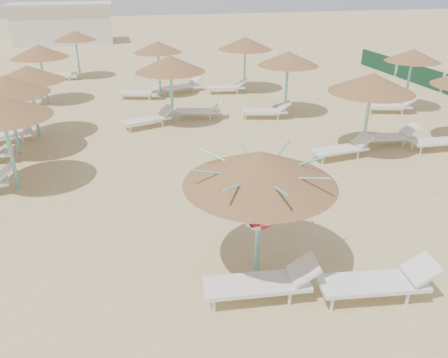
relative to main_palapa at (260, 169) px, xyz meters
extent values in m
plane|color=tan|center=(-0.13, -0.32, -2.31)|extent=(120.00, 120.00, 0.00)
cylinder|color=#70C3C3|center=(0.00, 0.00, -1.19)|extent=(0.11, 0.11, 2.22)
cone|color=brown|center=(0.00, 0.00, 0.02)|extent=(2.96, 2.96, 0.67)
cylinder|color=#70C3C3|center=(0.00, 0.00, -0.23)|extent=(0.20, 0.20, 0.12)
cylinder|color=#70C3C3|center=(0.68, 0.00, -0.03)|extent=(1.34, 0.04, 0.34)
cylinder|color=#70C3C3|center=(0.48, 0.48, -0.03)|extent=(0.98, 0.98, 0.34)
cylinder|color=#70C3C3|center=(0.00, 0.68, -0.03)|extent=(0.04, 1.34, 0.34)
cylinder|color=#70C3C3|center=(-0.48, 0.48, -0.03)|extent=(0.98, 0.98, 0.34)
cylinder|color=#70C3C3|center=(-0.68, 0.00, -0.03)|extent=(1.34, 0.04, 0.34)
cylinder|color=#70C3C3|center=(-0.48, -0.48, -0.03)|extent=(0.98, 0.98, 0.34)
cylinder|color=#70C3C3|center=(0.00, -0.68, -0.03)|extent=(0.04, 1.34, 0.34)
cylinder|color=#70C3C3|center=(0.48, -0.48, -0.03)|extent=(0.98, 0.98, 0.34)
torus|color=red|center=(0.00, -0.10, -0.96)|extent=(0.66, 0.15, 0.66)
cylinder|color=silver|center=(-1.16, -1.06, -2.16)|extent=(0.06, 0.06, 0.30)
cylinder|color=silver|center=(-1.11, -0.53, -2.16)|extent=(0.06, 0.06, 0.30)
cylinder|color=silver|center=(0.25, -1.21, -2.16)|extent=(0.06, 0.06, 0.30)
cylinder|color=silver|center=(0.31, -0.69, -2.16)|extent=(0.06, 0.06, 0.30)
cube|color=silver|center=(-0.30, -0.89, -1.97)|extent=(2.06, 0.87, 0.08)
cube|color=silver|center=(0.59, -0.98, -1.72)|extent=(0.58, 0.68, 0.38)
cylinder|color=silver|center=(0.94, -1.54, -2.16)|extent=(0.06, 0.06, 0.30)
cylinder|color=silver|center=(1.02, -1.01, -2.16)|extent=(0.06, 0.06, 0.30)
cylinder|color=silver|center=(2.37, -1.75, -2.16)|extent=(0.06, 0.06, 0.30)
cylinder|color=silver|center=(2.45, -1.22, -2.16)|extent=(0.06, 0.06, 0.30)
cube|color=silver|center=(1.83, -1.40, -1.96)|extent=(2.11, 0.95, 0.09)
cube|color=silver|center=(2.73, -1.54, -1.71)|extent=(0.61, 0.71, 0.39)
cylinder|color=#70C3C3|center=(-5.50, 5.40, -1.16)|extent=(0.11, 0.11, 2.30)
cone|color=brown|center=(-5.50, 5.40, 0.08)|extent=(2.64, 2.64, 0.59)
cylinder|color=#70C3C3|center=(-5.50, 5.40, -0.16)|extent=(0.20, 0.20, 0.12)
cube|color=silver|center=(-5.76, 5.17, -1.75)|extent=(0.60, 0.69, 0.36)
cylinder|color=#70C3C3|center=(-5.41, 9.74, -1.16)|extent=(0.11, 0.11, 2.30)
cone|color=brown|center=(-5.41, 9.74, 0.08)|extent=(2.50, 2.50, 0.56)
cylinder|color=#70C3C3|center=(-5.41, 9.74, -0.16)|extent=(0.20, 0.20, 0.12)
cylinder|color=silver|center=(-5.91, 9.24, -2.17)|extent=(0.06, 0.06, 0.28)
cylinder|color=silver|center=(-6.04, 9.72, -2.17)|extent=(0.06, 0.06, 0.28)
cube|color=silver|center=(-6.51, 9.34, -1.99)|extent=(2.00, 1.09, 0.08)
cube|color=silver|center=(-5.69, 9.56, -1.75)|extent=(0.62, 0.71, 0.36)
cylinder|color=#70C3C3|center=(-5.61, 14.71, -1.16)|extent=(0.11, 0.11, 2.30)
cone|color=brown|center=(-5.61, 14.71, 0.08)|extent=(2.55, 2.55, 0.57)
cylinder|color=#70C3C3|center=(-5.61, 14.71, -0.16)|extent=(0.20, 0.20, 0.12)
cylinder|color=silver|center=(-7.52, 14.10, -2.17)|extent=(0.06, 0.06, 0.28)
cylinder|color=silver|center=(-7.50, 14.60, -2.17)|extent=(0.06, 0.06, 0.28)
cylinder|color=silver|center=(-6.17, 14.04, -2.17)|extent=(0.06, 0.06, 0.28)
cylinder|color=silver|center=(-6.15, 14.54, -2.17)|extent=(0.06, 0.06, 0.28)
cube|color=silver|center=(-6.71, 14.31, -1.99)|extent=(1.92, 0.70, 0.08)
cube|color=silver|center=(-5.86, 14.28, -1.75)|extent=(0.51, 0.62, 0.36)
cylinder|color=#70C3C3|center=(-0.26, 10.24, -1.16)|extent=(0.11, 0.11, 2.30)
cone|color=brown|center=(-0.26, 10.24, 0.09)|extent=(2.77, 2.77, 0.62)
cylinder|color=#70C3C3|center=(-0.26, 10.24, -0.16)|extent=(0.20, 0.20, 0.12)
cylinder|color=silver|center=(-2.04, 9.36, -2.17)|extent=(0.06, 0.06, 0.28)
cylinder|color=silver|center=(-2.20, 9.83, -2.17)|extent=(0.06, 0.06, 0.28)
cylinder|color=silver|center=(-0.76, 9.78, -2.17)|extent=(0.06, 0.06, 0.28)
cylinder|color=silver|center=(-0.92, 10.25, -2.17)|extent=(0.06, 0.06, 0.28)
cube|color=silver|center=(-1.36, 9.84, -1.99)|extent=(2.00, 1.18, 0.08)
cube|color=silver|center=(-0.55, 10.11, -1.75)|extent=(0.65, 0.72, 0.36)
cylinder|color=silver|center=(0.00, 10.55, -2.17)|extent=(0.06, 0.06, 0.28)
cylinder|color=silver|center=(0.16, 11.03, -2.17)|extent=(0.06, 0.06, 0.28)
cylinder|color=silver|center=(1.28, 10.13, -2.17)|extent=(0.06, 0.06, 0.28)
cylinder|color=silver|center=(1.44, 10.61, -2.17)|extent=(0.06, 0.06, 0.28)
cube|color=silver|center=(0.84, 10.54, -1.99)|extent=(2.00, 1.18, 0.08)
cube|color=silver|center=(1.65, 10.28, -1.75)|extent=(0.65, 0.72, 0.36)
cylinder|color=#70C3C3|center=(-0.24, 14.71, -1.16)|extent=(0.11, 0.11, 2.30)
cone|color=brown|center=(-0.24, 14.71, 0.07)|extent=(2.32, 2.32, 0.52)
cylinder|color=#70C3C3|center=(-0.24, 14.71, -0.16)|extent=(0.20, 0.20, 0.12)
cylinder|color=silver|center=(-2.18, 14.31, -2.17)|extent=(0.06, 0.06, 0.28)
cylinder|color=silver|center=(-2.03, 14.79, -2.17)|extent=(0.06, 0.06, 0.28)
cylinder|color=silver|center=(-0.89, 13.91, -2.17)|extent=(0.06, 0.06, 0.28)
cylinder|color=silver|center=(-0.74, 14.39, -2.17)|extent=(0.06, 0.06, 0.28)
cube|color=silver|center=(-1.34, 14.31, -1.99)|extent=(2.00, 1.15, 0.08)
cube|color=silver|center=(-0.53, 14.06, -1.75)|extent=(0.64, 0.72, 0.36)
cylinder|color=silver|center=(0.17, 14.53, -2.17)|extent=(0.06, 0.06, 0.28)
cylinder|color=silver|center=(0.02, 15.01, -2.17)|extent=(0.06, 0.06, 0.28)
cylinder|color=silver|center=(1.46, 14.93, -2.17)|extent=(0.06, 0.06, 0.28)
cylinder|color=silver|center=(1.31, 15.41, -2.17)|extent=(0.06, 0.06, 0.28)
cube|color=silver|center=(0.86, 15.01, -1.99)|extent=(2.00, 1.15, 0.08)
cube|color=silver|center=(1.67, 15.26, -1.75)|extent=(0.64, 0.72, 0.36)
cylinder|color=#70C3C3|center=(5.65, 5.41, -1.16)|extent=(0.11, 0.11, 2.30)
cone|color=brown|center=(5.65, 5.41, 0.09)|extent=(2.80, 2.80, 0.63)
cylinder|color=#70C3C3|center=(5.65, 5.41, -0.16)|extent=(0.20, 0.20, 0.12)
cylinder|color=silver|center=(3.78, 4.68, -2.17)|extent=(0.06, 0.06, 0.28)
cylinder|color=silver|center=(3.72, 5.18, -2.17)|extent=(0.06, 0.06, 0.28)
cylinder|color=silver|center=(5.12, 4.82, -2.17)|extent=(0.06, 0.06, 0.28)
cylinder|color=silver|center=(5.07, 5.32, -2.17)|extent=(0.06, 0.06, 0.28)
cube|color=silver|center=(4.55, 5.01, -1.99)|extent=(1.96, 0.82, 0.08)
cube|color=silver|center=(5.39, 5.11, -1.75)|extent=(0.55, 0.65, 0.36)
cylinder|color=silver|center=(5.92, 5.55, -2.17)|extent=(0.06, 0.06, 0.28)
cylinder|color=silver|center=(5.98, 6.05, -2.17)|extent=(0.06, 0.06, 0.28)
cylinder|color=silver|center=(7.27, 5.41, -2.17)|extent=(0.06, 0.06, 0.28)
cylinder|color=silver|center=(7.32, 5.90, -2.17)|extent=(0.06, 0.06, 0.28)
cube|color=silver|center=(6.75, 5.71, -1.99)|extent=(1.96, 0.82, 0.08)
cube|color=silver|center=(7.59, 5.62, -1.75)|extent=(0.55, 0.65, 0.36)
cylinder|color=#70C3C3|center=(4.67, 10.22, -1.16)|extent=(0.11, 0.11, 2.30)
cone|color=brown|center=(4.67, 10.22, 0.08)|extent=(2.56, 2.56, 0.58)
cylinder|color=#70C3C3|center=(4.67, 10.22, -0.16)|extent=(0.20, 0.20, 0.12)
cylinder|color=silver|center=(2.73, 9.77, -2.17)|extent=(0.06, 0.06, 0.28)
cylinder|color=silver|center=(2.85, 10.25, -2.17)|extent=(0.06, 0.06, 0.28)
cylinder|color=silver|center=(4.04, 9.45, -2.17)|extent=(0.06, 0.06, 0.28)
cylinder|color=silver|center=(4.16, 9.93, -2.17)|extent=(0.06, 0.06, 0.28)
cube|color=silver|center=(3.57, 9.82, -1.99)|extent=(1.99, 1.05, 0.08)
cube|color=silver|center=(4.39, 9.62, -1.75)|extent=(0.61, 0.70, 0.36)
cylinder|color=#70C3C3|center=(4.15, 14.69, -1.16)|extent=(0.11, 0.11, 2.30)
cone|color=brown|center=(4.15, 14.69, 0.09)|extent=(2.72, 2.72, 0.61)
cylinder|color=#70C3C3|center=(4.15, 14.69, -0.16)|extent=(0.20, 0.20, 0.12)
cylinder|color=silver|center=(2.22, 14.18, -2.17)|extent=(0.06, 0.06, 0.28)
cylinder|color=silver|center=(2.31, 14.67, -2.17)|extent=(0.06, 0.06, 0.28)
cylinder|color=silver|center=(3.55, 13.96, -2.17)|extent=(0.06, 0.06, 0.28)
cylinder|color=silver|center=(3.64, 14.45, -2.17)|extent=(0.06, 0.06, 0.28)
cube|color=silver|center=(3.05, 14.29, -1.99)|extent=(1.98, 0.92, 0.08)
cube|color=silver|center=(3.89, 14.15, -1.75)|extent=(0.58, 0.67, 0.36)
cylinder|color=silver|center=(7.41, 4.66, -2.17)|extent=(0.06, 0.06, 0.28)
cylinder|color=silver|center=(7.44, 5.16, -2.17)|extent=(0.06, 0.06, 0.28)
cylinder|color=silver|center=(8.79, 5.08, -2.17)|extent=(0.06, 0.06, 0.28)
cube|color=silver|center=(8.22, 4.86, -1.99)|extent=(1.93, 0.73, 0.08)
cylinder|color=#70C3C3|center=(10.20, 9.62, -1.16)|extent=(0.11, 0.11, 2.30)
cone|color=brown|center=(10.20, 9.62, 0.07)|extent=(2.35, 2.35, 0.53)
cylinder|color=#70C3C3|center=(10.20, 9.62, -0.16)|extent=(0.20, 0.20, 0.12)
cylinder|color=silver|center=(8.26, 9.22, -2.17)|extent=(0.06, 0.06, 0.28)
cylinder|color=silver|center=(8.41, 9.70, -2.17)|extent=(0.06, 0.06, 0.28)
cylinder|color=silver|center=(9.55, 8.81, -2.17)|extent=(0.06, 0.06, 0.28)
cylinder|color=silver|center=(9.70, 9.29, -2.17)|extent=(0.06, 0.06, 0.28)
cube|color=silver|center=(9.10, 9.22, -1.99)|extent=(2.00, 1.17, 0.08)
cube|color=silver|center=(9.91, 8.96, -1.75)|extent=(0.64, 0.72, 0.36)
cylinder|color=#70C3C3|center=(-4.32, 20.00, -1.16)|extent=(0.11, 0.11, 2.30)
cone|color=brown|center=(-4.32, 20.00, 0.07)|extent=(2.34, 2.34, 0.53)
cylinder|color=#70C3C3|center=(-4.32, 20.00, -0.16)|extent=(0.20, 0.20, 0.12)
cylinder|color=silver|center=(-6.24, 19.44, -2.17)|extent=(0.06, 0.06, 0.28)
cylinder|color=silver|center=(-6.19, 19.93, -2.17)|extent=(0.06, 0.06, 0.28)
cylinder|color=silver|center=(-4.90, 19.29, -2.17)|extent=(0.06, 0.06, 0.28)
cylinder|color=silver|center=(-4.85, 19.78, -2.17)|extent=(0.06, 0.06, 0.28)
cube|color=silver|center=(-5.42, 19.60, -1.99)|extent=(1.96, 0.83, 0.08)
cube|color=silver|center=(-4.58, 19.50, -1.75)|extent=(0.55, 0.65, 0.36)
cylinder|color=#70C3C3|center=(-5.85, 8.06, -1.16)|extent=(0.11, 0.11, 2.30)
cone|color=brown|center=(-5.85, 8.06, 0.08)|extent=(2.67, 2.67, 0.60)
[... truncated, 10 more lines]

